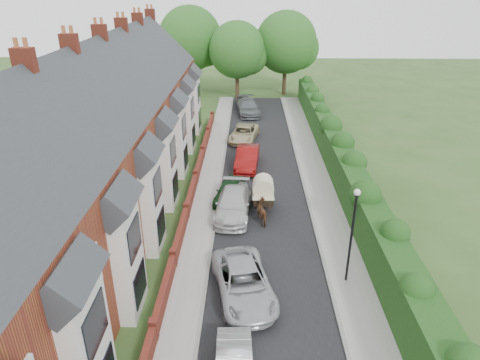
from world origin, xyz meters
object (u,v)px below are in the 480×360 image
at_px(lamppost, 353,225).
at_px(horse, 264,212).
at_px(car_beige, 244,133).
at_px(car_grey, 248,107).
at_px(horse_cart, 263,190).
at_px(car_silver_b, 244,282).
at_px(car_green, 230,191).
at_px(car_white, 233,204).
at_px(car_red, 247,158).
at_px(car_black, 245,103).

relative_size(lamppost, horse, 3.05).
distance_m(car_beige, car_grey, 8.55).
bearing_deg(horse_cart, horse, -90.00).
xyz_separation_m(car_silver_b, car_green, (-1.09, 9.69, -0.07)).
height_order(car_white, car_grey, car_grey).
bearing_deg(car_silver_b, lamppost, -0.11).
bearing_deg(horse, horse_cart, -107.37).
distance_m(car_green, car_red, 5.74).
height_order(horse, horse_cart, horse_cart).
relative_size(lamppost, car_green, 1.31).
xyz_separation_m(lamppost, car_beige, (-5.34, 20.46, -2.62)).
bearing_deg(car_black, car_grey, -89.09).
relative_size(car_silver_b, horse, 3.15).
xyz_separation_m(car_red, horse, (1.07, -8.57, -0.08)).
distance_m(car_white, car_grey, 22.42).
bearing_deg(car_green, car_black, 100.17).
bearing_deg(car_red, car_silver_b, -85.60).
relative_size(car_beige, car_grey, 0.89).
height_order(car_silver_b, horse_cart, horse_cart).
relative_size(car_green, car_grey, 0.72).
xyz_separation_m(car_white, horse, (1.92, -0.95, -0.05)).
distance_m(car_black, horse, 25.39).
relative_size(car_red, car_beige, 0.99).
relative_size(car_green, car_beige, 0.81).
distance_m(lamppost, car_green, 10.90).
bearing_deg(car_white, lamppost, -44.95).
xyz_separation_m(car_silver_b, car_white, (-0.78, 7.69, 0.02)).
relative_size(car_white, car_beige, 1.08).
relative_size(car_beige, car_black, 1.17).
bearing_deg(car_red, car_beige, 97.78).
bearing_deg(horse, lamppost, 107.48).
relative_size(car_green, horse_cart, 1.25).
distance_m(car_silver_b, car_white, 7.73).
xyz_separation_m(lamppost, car_white, (-5.86, 6.60, -2.54)).
height_order(car_beige, horse_cart, horse_cart).
distance_m(car_green, car_black, 22.41).
bearing_deg(car_silver_b, car_beige, 78.44).
height_order(car_silver_b, car_black, car_silver_b).
bearing_deg(horse, car_beige, -101.96).
height_order(car_red, horse_cart, horse_cart).
bearing_deg(car_green, horse_cart, -14.38).
height_order(car_red, horse, car_red).
xyz_separation_m(lamppost, car_red, (-5.00, 14.22, -2.50)).
bearing_deg(car_white, car_green, 102.26).
distance_m(car_beige, horse_cart, 13.07).
xyz_separation_m(car_green, car_grey, (1.17, 20.40, 0.12)).
xyz_separation_m(car_silver_b, car_beige, (-0.26, 21.55, -0.07)).
height_order(lamppost, car_black, lamppost).
height_order(car_green, car_red, car_red).
bearing_deg(car_black, car_white, -100.66).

